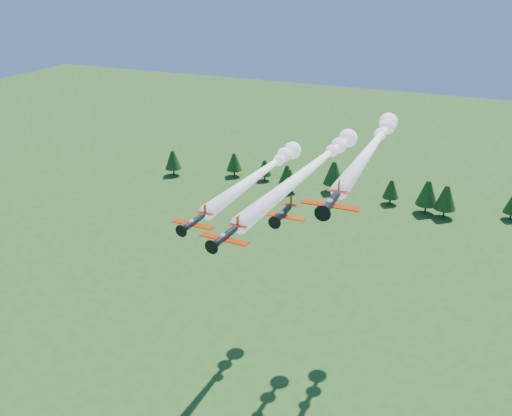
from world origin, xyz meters
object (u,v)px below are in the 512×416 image
at_px(plane_lead, 313,166).
at_px(plane_right, 373,145).
at_px(plane_slot, 283,213).
at_px(plane_left, 263,171).

distance_m(plane_lead, plane_right, 11.89).
height_order(plane_right, plane_slot, plane_right).
relative_size(plane_lead, plane_right, 1.07).
xyz_separation_m(plane_left, plane_right, (20.13, 1.88, 7.09)).
bearing_deg(plane_slot, plane_lead, 85.40).
bearing_deg(plane_left, plane_right, 7.18).
bearing_deg(plane_right, plane_lead, -137.37).
height_order(plane_lead, plane_slot, plane_lead).
bearing_deg(plane_left, plane_slot, -56.95).
relative_size(plane_left, plane_right, 0.90).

